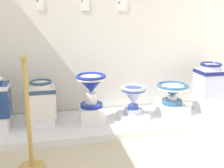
% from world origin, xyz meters
% --- Properties ---
extents(wall_back, '(4.25, 0.06, 2.84)m').
position_xyz_m(wall_back, '(2.02, 2.54, 1.42)').
color(wall_back, silver).
rests_on(wall_back, ground_plane).
extents(display_platform, '(3.33, 0.90, 0.09)m').
position_xyz_m(display_platform, '(2.02, 2.04, 0.04)').
color(display_platform, white).
rests_on(display_platform, ground_plane).
extents(plinth_block_tall_cobalt, '(0.28, 0.33, 0.09)m').
position_xyz_m(plinth_block_tall_cobalt, '(1.17, 2.11, 0.13)').
color(plinth_block_tall_cobalt, white).
rests_on(plinth_block_tall_cobalt, display_platform).
extents(antique_toilet_tall_cobalt, '(0.34, 0.27, 0.44)m').
position_xyz_m(antique_toilet_tall_cobalt, '(1.17, 2.11, 0.41)').
color(antique_toilet_tall_cobalt, white).
rests_on(antique_toilet_tall_cobalt, plinth_block_tall_cobalt).
extents(plinth_block_rightmost, '(0.29, 0.31, 0.20)m').
position_xyz_m(plinth_block_rightmost, '(1.75, 2.02, 0.19)').
color(plinth_block_rightmost, white).
rests_on(plinth_block_rightmost, display_platform).
extents(antique_toilet_rightmost, '(0.36, 0.36, 0.40)m').
position_xyz_m(antique_toilet_rightmost, '(1.75, 2.02, 0.56)').
color(antique_toilet_rightmost, '#1A2B97').
rests_on(antique_toilet_rightmost, plinth_block_rightmost).
extents(plinth_block_central_ornate, '(0.36, 0.31, 0.07)m').
position_xyz_m(plinth_block_central_ornate, '(2.29, 2.03, 0.12)').
color(plinth_block_central_ornate, white).
rests_on(plinth_block_central_ornate, display_platform).
extents(antique_toilet_central_ornate, '(0.32, 0.32, 0.36)m').
position_xyz_m(antique_toilet_central_ornate, '(2.29, 2.03, 0.38)').
color(antique_toilet_central_ornate, '#A2ABD7').
rests_on(antique_toilet_central_ornate, plinth_block_central_ornate).
extents(plinth_block_slender_white, '(0.37, 0.38, 0.13)m').
position_xyz_m(plinth_block_slender_white, '(2.85, 2.09, 0.15)').
color(plinth_block_slender_white, white).
rests_on(plinth_block_slender_white, display_platform).
extents(antique_toilet_slender_white, '(0.42, 0.42, 0.28)m').
position_xyz_m(antique_toilet_slender_white, '(2.85, 2.09, 0.40)').
color(antique_toilet_slender_white, '#2E5985').
rests_on(antique_toilet_slender_white, plinth_block_slender_white).
extents(plinth_block_leftmost, '(0.31, 0.30, 0.21)m').
position_xyz_m(plinth_block_leftmost, '(3.40, 2.12, 0.19)').
color(plinth_block_leftmost, white).
rests_on(plinth_block_leftmost, display_platform).
extents(antique_toilet_leftmost, '(0.34, 0.34, 0.45)m').
position_xyz_m(antique_toilet_leftmost, '(3.40, 2.12, 0.53)').
color(antique_toilet_leftmost, '#B0B4DE').
rests_on(antique_toilet_leftmost, plinth_block_leftmost).
extents(info_placard_second, '(0.10, 0.01, 0.13)m').
position_xyz_m(info_placard_second, '(1.20, 2.51, 1.50)').
color(info_placard_second, white).
extents(info_placard_third, '(0.11, 0.01, 0.15)m').
position_xyz_m(info_placard_third, '(1.76, 2.51, 1.50)').
color(info_placard_third, white).
extents(info_placard_fourth, '(0.13, 0.01, 0.13)m').
position_xyz_m(info_placard_fourth, '(2.26, 2.51, 1.50)').
color(info_placard_fourth, white).
extents(stanchion_post_near_left, '(0.24, 0.24, 1.06)m').
position_xyz_m(stanchion_post_near_left, '(1.08, 1.23, 0.34)').
color(stanchion_post_near_left, '#BA9044').
rests_on(stanchion_post_near_left, ground_plane).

